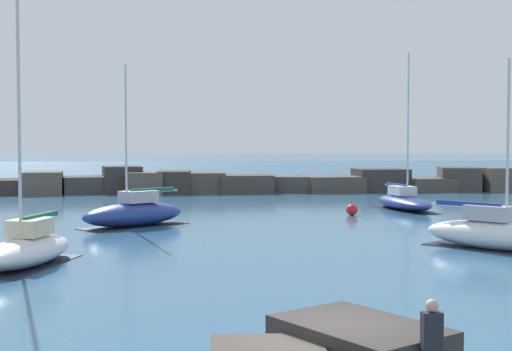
{
  "coord_description": "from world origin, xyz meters",
  "views": [
    {
      "loc": [
        -2.9,
        -13.87,
        4.51
      ],
      "look_at": [
        0.93,
        28.09,
        2.62
      ],
      "focal_mm": 50.0,
      "sensor_mm": 36.0,
      "label": 1
    }
  ],
  "objects_px": {
    "sailboat_moored_3": "(134,213)",
    "mooring_buoy_far_side": "(352,210)",
    "sailboat_moored_4": "(404,201)",
    "sailboat_moored_0": "(27,248)",
    "person_on_rocks": "(432,342)",
    "sailboat_moored_2": "(495,233)"
  },
  "relations": [
    {
      "from": "person_on_rocks",
      "to": "sailboat_moored_0",
      "type": "bearing_deg",
      "value": 125.06
    },
    {
      "from": "mooring_buoy_far_side",
      "to": "sailboat_moored_3",
      "type": "bearing_deg",
      "value": -160.67
    },
    {
      "from": "sailboat_moored_2",
      "to": "sailboat_moored_4",
      "type": "bearing_deg",
      "value": 84.93
    },
    {
      "from": "mooring_buoy_far_side",
      "to": "sailboat_moored_0",
      "type": "bearing_deg",
      "value": -133.31
    },
    {
      "from": "sailboat_moored_3",
      "to": "sailboat_moored_4",
      "type": "bearing_deg",
      "value": 24.92
    },
    {
      "from": "sailboat_moored_0",
      "to": "mooring_buoy_far_side",
      "type": "distance_m",
      "value": 23.45
    },
    {
      "from": "sailboat_moored_4",
      "to": "mooring_buoy_far_side",
      "type": "bearing_deg",
      "value": -141.25
    },
    {
      "from": "sailboat_moored_4",
      "to": "mooring_buoy_far_side",
      "type": "xyz_separation_m",
      "value": [
        -4.43,
        -3.55,
        -0.24
      ]
    },
    {
      "from": "sailboat_moored_3",
      "to": "sailboat_moored_4",
      "type": "distance_m",
      "value": 19.38
    },
    {
      "from": "sailboat_moored_0",
      "to": "sailboat_moored_2",
      "type": "height_order",
      "value": "sailboat_moored_0"
    },
    {
      "from": "sailboat_moored_0",
      "to": "sailboat_moored_4",
      "type": "xyz_separation_m",
      "value": [
        20.52,
        20.62,
        -0.06
      ]
    },
    {
      "from": "sailboat_moored_4",
      "to": "mooring_buoy_far_side",
      "type": "relative_size",
      "value": 11.58
    },
    {
      "from": "sailboat_moored_2",
      "to": "sailboat_moored_4",
      "type": "height_order",
      "value": "sailboat_moored_4"
    },
    {
      "from": "sailboat_moored_0",
      "to": "sailboat_moored_4",
      "type": "bearing_deg",
      "value": 45.14
    },
    {
      "from": "sailboat_moored_2",
      "to": "sailboat_moored_4",
      "type": "relative_size",
      "value": 0.76
    },
    {
      "from": "sailboat_moored_0",
      "to": "sailboat_moored_4",
      "type": "relative_size",
      "value": 0.97
    },
    {
      "from": "sailboat_moored_0",
      "to": "mooring_buoy_far_side",
      "type": "bearing_deg",
      "value": 46.69
    },
    {
      "from": "sailboat_moored_3",
      "to": "mooring_buoy_far_side",
      "type": "relative_size",
      "value": 9.56
    },
    {
      "from": "sailboat_moored_4",
      "to": "sailboat_moored_2",
      "type": "bearing_deg",
      "value": -95.07
    },
    {
      "from": "sailboat_moored_3",
      "to": "person_on_rocks",
      "type": "height_order",
      "value": "sailboat_moored_3"
    },
    {
      "from": "sailboat_moored_0",
      "to": "mooring_buoy_far_side",
      "type": "height_order",
      "value": "sailboat_moored_0"
    },
    {
      "from": "sailboat_moored_0",
      "to": "person_on_rocks",
      "type": "bearing_deg",
      "value": -54.94
    }
  ]
}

